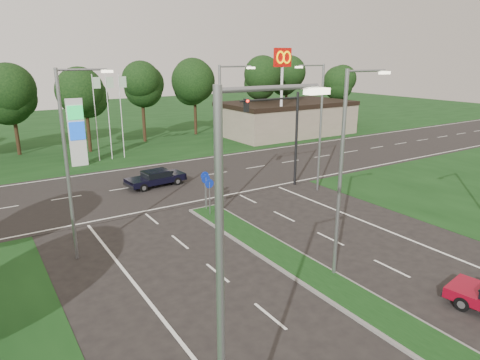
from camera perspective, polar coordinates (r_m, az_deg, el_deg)
ground at (r=16.54m, az=25.96°, el=-20.54°), size 160.00×160.00×0.00m
verge_far at (r=63.13m, az=-21.44°, el=6.37°), size 160.00×50.00×0.02m
cross_road at (r=33.90m, az=-10.51°, el=-0.36°), size 160.00×12.00×0.02m
median_kerb at (r=18.40m, az=15.08°, el=-15.17°), size 2.00×26.00×0.12m
commercial_building at (r=54.78m, az=6.19°, el=8.18°), size 16.00×9.00×4.00m
streetlight_median_near at (r=18.43m, az=13.76°, el=1.94°), size 2.53×0.22×9.00m
streetlight_median_far at (r=26.16m, az=-2.25°, el=6.48°), size 2.53×0.22×9.00m
streetlight_left_near at (r=8.49m, az=-1.41°, el=-14.77°), size 2.53×0.22×9.00m
streetlight_left_far at (r=21.05m, az=-21.69°, el=2.98°), size 2.53×0.22×9.00m
streetlight_right_far at (r=30.81m, az=10.46°, el=7.68°), size 2.53×0.22×9.00m
traffic_signal at (r=31.33m, az=5.74°, el=7.22°), size 5.10×0.42×7.00m
median_signs at (r=26.80m, az=-4.45°, el=-0.72°), size 1.16×1.76×2.38m
gas_pylon at (r=40.64m, az=-20.67°, el=6.21°), size 5.80×1.26×8.00m
mcdonalds_sign at (r=48.65m, az=5.66°, el=14.29°), size 2.20×0.47×10.40m
treeline_far at (r=47.82m, az=-18.34°, el=12.16°), size 6.00×6.00×9.90m
navy_sedan at (r=32.96m, az=-11.16°, el=0.29°), size 4.50×2.16×1.20m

